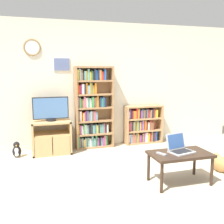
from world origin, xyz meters
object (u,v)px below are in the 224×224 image
object	(u,v)px
bookshelf_short	(142,125)
laptop	(179,147)
coffee_table	(180,156)
remote_near_laptop	(161,154)
tv_stand	(52,137)
bookshelf_tall	(92,109)
penguin_figurine	(17,150)
cat	(219,163)
television	(51,109)

from	to	relation	value
bookshelf_short	laptop	bearing A→B (deg)	-98.20
coffee_table	laptop	xyz separation A→B (m)	(0.01, 0.05, 0.12)
remote_near_laptop	tv_stand	bearing A→B (deg)	-77.70
coffee_table	bookshelf_tall	bearing A→B (deg)	111.43
bookshelf_short	remote_near_laptop	distance (m)	2.17
penguin_figurine	laptop	bearing A→B (deg)	-37.89
remote_near_laptop	cat	world-z (taller)	remote_near_laptop
laptop	penguin_figurine	xyz separation A→B (m)	(-2.34, 1.82, -0.38)
bookshelf_short	coffee_table	size ratio (longest dim) A/B	0.98
laptop	tv_stand	bearing A→B (deg)	118.71
laptop	cat	size ratio (longest dim) A/B	0.78
tv_stand	cat	xyz separation A→B (m)	(2.52, -1.74, -0.19)
tv_stand	coffee_table	distance (m)	2.56
laptop	cat	xyz separation A→B (m)	(0.84, 0.14, -0.38)
cat	laptop	bearing A→B (deg)	179.14
tv_stand	penguin_figurine	bearing A→B (deg)	-173.99
bookshelf_tall	laptop	distance (m)	2.23
laptop	penguin_figurine	bearing A→B (deg)	129.03
laptop	remote_near_laptop	bearing A→B (deg)	175.19
bookshelf_tall	television	bearing A→B (deg)	-169.27
penguin_figurine	tv_stand	bearing A→B (deg)	6.01
bookshelf_tall	remote_near_laptop	xyz separation A→B (m)	(0.53, -2.09, -0.36)
tv_stand	cat	distance (m)	3.07
laptop	remote_near_laptop	xyz separation A→B (m)	(-0.30, -0.04, -0.05)
television	cat	world-z (taller)	television
bookshelf_tall	coffee_table	world-z (taller)	bookshelf_tall
tv_stand	coffee_table	world-z (taller)	tv_stand
bookshelf_tall	remote_near_laptop	distance (m)	2.18
tv_stand	bookshelf_tall	size ratio (longest dim) A/B	0.44
laptop	penguin_figurine	distance (m)	2.99
television	bookshelf_short	distance (m)	2.04
remote_near_laptop	cat	xyz separation A→B (m)	(1.14, 0.19, -0.33)
bookshelf_tall	bookshelf_short	world-z (taller)	bookshelf_tall
bookshelf_tall	remote_near_laptop	world-z (taller)	bookshelf_tall
remote_near_laptop	cat	size ratio (longest dim) A/B	0.33
bookshelf_short	coffee_table	world-z (taller)	bookshelf_short
laptop	penguin_figurine	world-z (taller)	laptop
television	bookshelf_tall	xyz separation A→B (m)	(0.85, 0.16, -0.06)
cat	penguin_figurine	size ratio (longest dim) A/B	1.65
tv_stand	remote_near_laptop	xyz separation A→B (m)	(1.38, -1.93, 0.14)
bookshelf_tall	bookshelf_short	distance (m)	1.20
television	remote_near_laptop	size ratio (longest dim) A/B	4.12
bookshelf_tall	coffee_table	bearing A→B (deg)	-68.57
tv_stand	penguin_figurine	distance (m)	0.68
cat	bookshelf_short	bearing A→B (deg)	95.33
bookshelf_short	remote_near_laptop	xyz separation A→B (m)	(-0.60, -2.09, 0.06)
television	laptop	size ratio (longest dim) A/B	1.74
bookshelf_short	laptop	xyz separation A→B (m)	(-0.29, -2.04, 0.11)
remote_near_laptop	cat	bearing A→B (deg)	166.09
tv_stand	penguin_figurine	xyz separation A→B (m)	(-0.65, -0.07, -0.19)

